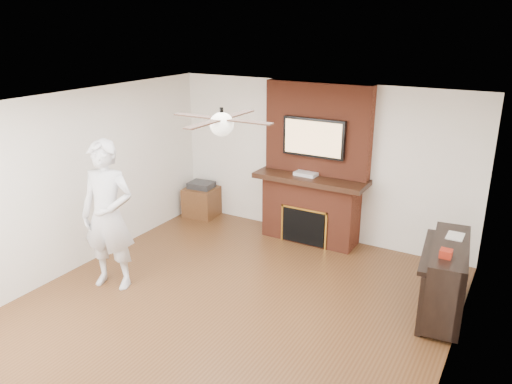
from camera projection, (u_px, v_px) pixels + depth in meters
The scene contains 11 objects.
room_shell at pixel (224, 217), 5.68m from camera, with size 5.36×5.86×2.86m.
fireplace at pixel (313, 180), 7.85m from camera, with size 1.78×0.64×2.50m.
tv at pixel (314, 138), 7.59m from camera, with size 1.00×0.08×0.60m.
ceiling_fan at pixel (222, 123), 5.32m from camera, with size 1.21×1.21×0.31m.
person at pixel (108, 216), 6.41m from camera, with size 0.73×0.49×1.99m, color silver.
side_table at pixel (202, 200), 9.02m from camera, with size 0.60×0.60×0.63m.
piano at pixel (446, 277), 5.94m from camera, with size 0.66×1.42×0.99m.
cable_box at pixel (306, 174), 7.77m from camera, with size 0.35×0.20×0.05m, color silver.
candle_orange at pixel (303, 238), 8.03m from camera, with size 0.07×0.07×0.12m, color #C35017.
candle_cream at pixel (310, 239), 8.00m from camera, with size 0.08×0.08×0.10m, color beige.
candle_blue at pixel (312, 241), 7.96m from camera, with size 0.06×0.06×0.07m, color teal.
Camera 1 is at (2.94, -4.39, 3.37)m, focal length 35.00 mm.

